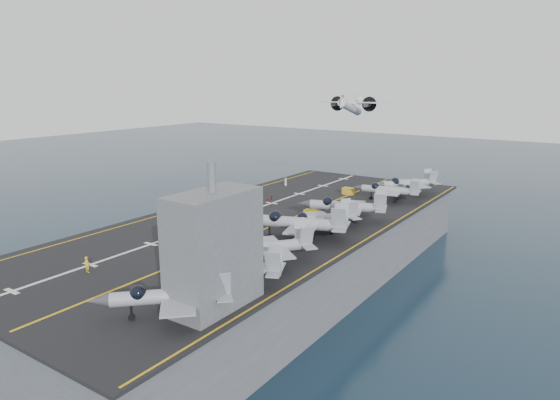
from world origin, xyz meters
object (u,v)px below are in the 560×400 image
Objects in this scene: island_superstructure at (214,236)px; transport_plane at (350,107)px; fighter_jet_0 at (171,294)px; tow_cart_a at (207,259)px.

transport_plane is (-27.67, 85.94, 8.63)m from island_superstructure.
fighter_jet_0 is 15.29m from tow_cart_a.
island_superstructure is 14.54m from tow_cart_a.
fighter_jet_0 reaches higher than tow_cart_a.
fighter_jet_0 is at bearing -112.87° from island_superstructure.
tow_cart_a is at bearing -76.52° from transport_plane.
island_superstructure is 0.64× the size of transport_plane.
transport_plane reaches higher than fighter_jet_0.
fighter_jet_0 is 7.78× the size of tow_cart_a.
island_superstructure is 7.02m from fighter_jet_0.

